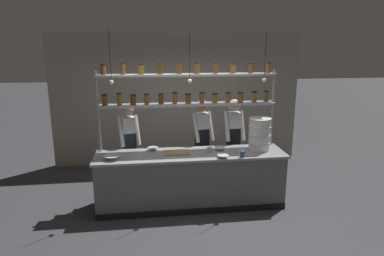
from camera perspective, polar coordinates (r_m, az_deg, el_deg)
name	(u,v)px	position (r m, az deg, el deg)	size (l,w,h in m)	color
ground_plane	(191,204)	(6.03, -0.22, -12.58)	(40.00, 40.00, 0.00)	#3D3D42
back_wall	(178,99)	(7.75, -2.36, 4.83)	(5.55, 0.12, 2.93)	#9E9384
prep_counter	(191,179)	(5.83, -0.22, -8.54)	(3.15, 0.76, 0.92)	slate
spice_shelf_unit	(188,93)	(5.78, -0.65, 5.92)	(3.03, 0.28, 2.39)	#999BA0
chef_left	(129,143)	(6.21, -10.45, -2.47)	(0.42, 0.35, 1.67)	black
chef_center	(202,139)	(6.31, 1.69, -1.76)	(0.41, 0.34, 1.70)	black
chef_right	(233,138)	(6.39, 6.92, -1.61)	(0.37, 0.31, 1.71)	black
container_stack	(259,134)	(5.89, 11.17, -1.01)	(0.37, 0.37, 0.55)	white
cutting_board	(176,153)	(5.68, -2.61, -4.11)	(0.40, 0.26, 0.02)	#A88456
prep_bowl_near_left	(223,157)	(5.46, 5.19, -4.77)	(0.18, 0.18, 0.05)	silver
prep_bowl_center_front	(153,149)	(5.86, -6.53, -3.49)	(0.18, 0.18, 0.05)	silver
prep_bowl_center_back	(112,158)	(5.50, -13.18, -4.85)	(0.25, 0.25, 0.07)	silver
prep_bowl_near_right	(219,149)	(5.85, 4.55, -3.49)	(0.18, 0.18, 0.05)	white
serving_cup_front	(242,154)	(5.54, 8.39, -4.32)	(0.08, 0.08, 0.10)	#334C70
serving_cup_by_board	(210,150)	(5.70, 2.97, -3.67)	(0.09, 0.09, 0.09)	#B2B7BC
pendant_light_row	(190,78)	(5.42, -0.36, 8.33)	(2.49, 0.07, 0.80)	black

